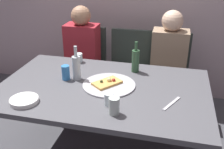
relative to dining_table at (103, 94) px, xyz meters
The scene contains 16 objects.
dining_table is the anchor object (origin of this frame).
pizza_tray 0.09m from the dining_table, 35.71° to the left, with size 0.42×0.42×0.01m, color #ADADB2.
pizza_slice_last 0.10m from the dining_table, 49.87° to the left, with size 0.24×0.25×0.05m.
wine_bottle 0.31m from the dining_table, 161.83° to the left, with size 0.07×0.07×0.29m.
beer_bottle 0.43m from the dining_table, 59.77° to the left, with size 0.07×0.07×0.27m.
tumbler_near 0.29m from the dining_table, 65.60° to the right, with size 0.07×0.07×0.09m, color silver.
tumbler_far 0.41m from the dining_table, 63.56° to the right, with size 0.07×0.07×0.12m, color #B7C6BC.
wine_glass 0.57m from the dining_table, 129.75° to the left, with size 0.07×0.07×0.08m, color silver.
soda_can 0.36m from the dining_table, behind, with size 0.07×0.07×0.12m, color #337AC1.
plate_stack 0.60m from the dining_table, 142.93° to the right, with size 0.20×0.20×0.03m, color white.
table_knife 0.56m from the dining_table, 13.80° to the right, with size 0.22×0.02×0.01m, color #B7B7BC.
chair_left 1.04m from the dining_table, 117.26° to the left, with size 0.44×0.44×0.90m.
chair_middle 0.93m from the dining_table, 87.56° to the left, with size 0.44×0.44×0.90m.
chair_right 1.04m from the dining_table, 62.73° to the left, with size 0.44×0.44×0.90m.
guest_in_sweater 0.90m from the dining_table, 121.68° to the left, with size 0.36×0.56×1.17m.
guest_in_beanie 0.90m from the dining_table, 58.31° to the left, with size 0.36×0.56×1.17m.
Camera 1 is at (0.50, -1.76, 1.70)m, focal length 42.37 mm.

